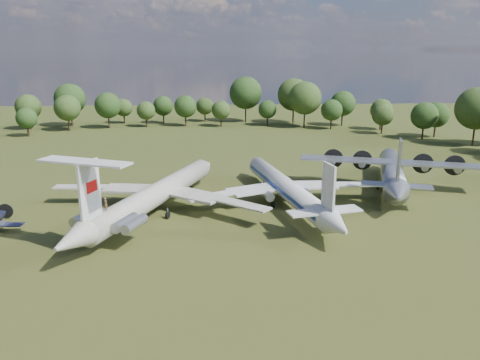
{
  "coord_description": "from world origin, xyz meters",
  "views": [
    {
      "loc": [
        6.05,
        -70.62,
        24.86
      ],
      "look_at": [
        10.27,
        0.4,
        5.0
      ],
      "focal_mm": 35.0,
      "sensor_mm": 36.0,
      "label": 1
    }
  ],
  "objects_px": {
    "tu104_jet": "(286,192)",
    "person_on_il62": "(106,204)",
    "an12_transport": "(392,176)",
    "il62_airliner": "(157,198)"
  },
  "relations": [
    {
      "from": "person_on_il62",
      "to": "il62_airliner",
      "type": "bearing_deg",
      "value": -71.28
    },
    {
      "from": "tu104_jet",
      "to": "person_on_il62",
      "type": "relative_size",
      "value": 25.28
    },
    {
      "from": "an12_transport",
      "to": "tu104_jet",
      "type": "bearing_deg",
      "value": -141.07
    },
    {
      "from": "il62_airliner",
      "to": "tu104_jet",
      "type": "relative_size",
      "value": 1.08
    },
    {
      "from": "il62_airliner",
      "to": "tu104_jet",
      "type": "height_order",
      "value": "il62_airliner"
    },
    {
      "from": "person_on_il62",
      "to": "an12_transport",
      "type": "bearing_deg",
      "value": -112.88
    },
    {
      "from": "tu104_jet",
      "to": "an12_transport",
      "type": "relative_size",
      "value": 1.18
    },
    {
      "from": "tu104_jet",
      "to": "person_on_il62",
      "type": "height_order",
      "value": "person_on_il62"
    },
    {
      "from": "tu104_jet",
      "to": "il62_airliner",
      "type": "bearing_deg",
      "value": 175.98
    },
    {
      "from": "tu104_jet",
      "to": "person_on_il62",
      "type": "xyz_separation_m",
      "value": [
        -25.96,
        -15.13,
        3.41
      ]
    }
  ]
}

